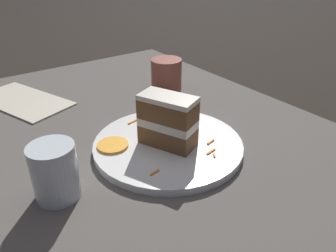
{
  "coord_description": "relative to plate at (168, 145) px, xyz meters",
  "views": [
    {
      "loc": [
        0.52,
        -0.31,
        0.4
      ],
      "look_at": [
        0.05,
        0.03,
        0.09
      ],
      "focal_mm": 35.0,
      "sensor_mm": 36.0,
      "label": 1
    }
  ],
  "objects": [
    {
      "name": "menu_card",
      "position": [
        -0.42,
        -0.18,
        -0.01
      ],
      "size": [
        0.31,
        0.22,
        0.0
      ],
      "primitive_type": "cube",
      "rotation": [
        0.0,
        0.0,
        1.93
      ],
      "color": "beige",
      "rests_on": "dining_table"
    },
    {
      "name": "drinking_glass",
      "position": [
        0.01,
        -0.23,
        0.03
      ],
      "size": [
        0.07,
        0.07,
        0.1
      ],
      "color": "silver",
      "rests_on": "dining_table"
    },
    {
      "name": "cake_slice",
      "position": [
        0.01,
        -0.0,
        0.06
      ],
      "size": [
        0.12,
        0.09,
        0.1
      ],
      "rotation": [
        0.0,
        0.0,
        1.99
      ],
      "color": "brown",
      "rests_on": "plate"
    },
    {
      "name": "dining_table",
      "position": [
        -0.05,
        -0.03,
        -0.03
      ],
      "size": [
        1.19,
        0.83,
        0.04
      ],
      "primitive_type": "cube",
      "color": "#56514C",
      "rests_on": "ground"
    },
    {
      "name": "plate",
      "position": [
        0.0,
        0.0,
        0.0
      ],
      "size": [
        0.31,
        0.31,
        0.02
      ],
      "primitive_type": "cylinder",
      "color": "white",
      "rests_on": "dining_table"
    },
    {
      "name": "carrot_shreds_scatter",
      "position": [
        0.0,
        0.03,
        0.01
      ],
      "size": [
        0.22,
        0.21,
        0.0
      ],
      "color": "orange",
      "rests_on": "plate"
    },
    {
      "name": "ground_plane",
      "position": [
        -0.05,
        -0.03,
        -0.04
      ],
      "size": [
        6.0,
        6.0,
        0.0
      ],
      "primitive_type": "plane",
      "color": "black",
      "rests_on": "ground"
    },
    {
      "name": "orange_garnish",
      "position": [
        -0.05,
        -0.1,
        0.01
      ],
      "size": [
        0.06,
        0.06,
        0.0
      ],
      "primitive_type": "cylinder",
      "color": "orange",
      "rests_on": "plate"
    },
    {
      "name": "cream_dollop",
      "position": [
        -0.05,
        0.08,
        0.04
      ],
      "size": [
        0.05,
        0.05,
        0.06
      ],
      "primitive_type": "ellipsoid",
      "color": "silver",
      "rests_on": "plate"
    },
    {
      "name": "coffee_mug",
      "position": [
        -0.27,
        0.19,
        0.04
      ],
      "size": [
        0.09,
        0.09,
        0.09
      ],
      "color": "#994C3D",
      "rests_on": "dining_table"
    }
  ]
}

